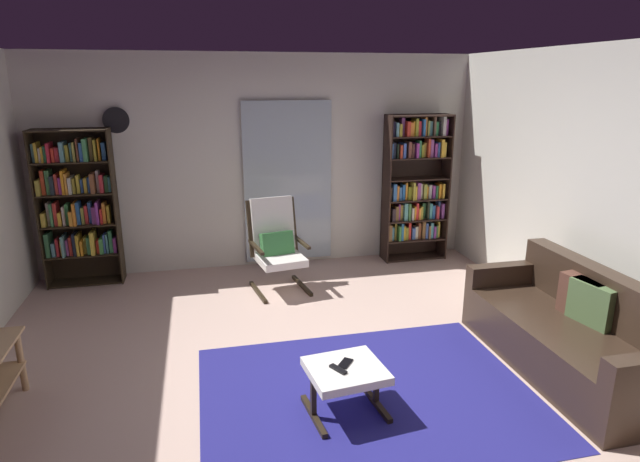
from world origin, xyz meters
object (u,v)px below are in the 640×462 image
cell_phone (345,363)px  wall_clock (116,120)px  tv_remote (338,369)px  leather_sofa (572,334)px  ottoman (346,375)px  bookshelf_near_tv (77,203)px  lounge_armchair (276,243)px  bookshelf_near_sofa (415,185)px

cell_phone → wall_clock: (-1.81, 3.20, 1.48)m
tv_remote → wall_clock: size_ratio=0.50×
leather_sofa → wall_clock: size_ratio=6.57×
leather_sofa → cell_phone: 1.96m
ottoman → cell_phone: cell_phone is taller
cell_phone → bookshelf_near_tv: bearing=164.8°
lounge_armchair → cell_phone: (0.14, -2.40, -0.17)m
cell_phone → tv_remote: bearing=-97.1°
tv_remote → leather_sofa: bearing=-23.3°
lounge_armchair → ottoman: 2.46m
bookshelf_near_sofa → tv_remote: (-1.83, -3.11, -0.62)m
lounge_armchair → wall_clock: size_ratio=3.53×
tv_remote → cell_phone: 0.10m
leather_sofa → ottoman: (-1.96, -0.18, -0.01)m
bookshelf_near_tv → leather_sofa: bookshelf_near_tv is taller
tv_remote → cell_phone: (0.07, 0.07, -0.00)m
wall_clock → leather_sofa: bearing=-39.1°
bookshelf_near_tv → bookshelf_near_sofa: 4.05m
leather_sofa → wall_clock: bearing=140.9°
leather_sofa → lounge_armchair: bearing=132.8°
bookshelf_near_sofa → ottoman: bookshelf_near_sofa is taller
lounge_armchair → wall_clock: 2.27m
bookshelf_near_sofa → lounge_armchair: (-1.89, -0.64, -0.45)m
ottoman → cell_phone: size_ratio=4.08×
bookshelf_near_sofa → cell_phone: (-1.76, -3.04, -0.62)m
bookshelf_near_sofa → leather_sofa: 2.98m
ottoman → leather_sofa: bearing=5.3°
bookshelf_near_tv → ottoman: size_ratio=3.11×
bookshelf_near_tv → wall_clock: size_ratio=6.13×
bookshelf_near_sofa → leather_sofa: (0.20, -2.90, -0.68)m
lounge_armchair → cell_phone: 2.41m
bookshelf_near_tv → tv_remote: bookshelf_near_tv is taller
leather_sofa → bookshelf_near_sofa: bearing=93.9°
leather_sofa → tv_remote: size_ratio=13.24×
ottoman → tv_remote: (-0.06, -0.03, 0.07)m
bookshelf_near_tv → wall_clock: 1.03m
bookshelf_near_tv → cell_phone: bookshelf_near_tv is taller
ottoman → tv_remote: size_ratio=3.97×
bookshelf_near_sofa → leather_sofa: bearing=-86.1°
wall_clock → tv_remote: bearing=-62.0°
tv_remote → wall_clock: wall_clock is taller
cell_phone → wall_clock: bearing=157.4°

